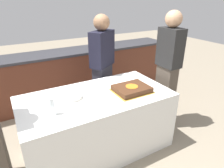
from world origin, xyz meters
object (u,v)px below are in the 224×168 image
Objects in this scene: cake at (132,89)px; wine_glass at (52,103)px; person_cutting_cake at (102,67)px; person_seated_right at (168,70)px; plate_stack at (73,97)px.

wine_glass reaches higher than cake.
wine_glass is 1.27m from person_cutting_cake.
person_seated_right is at bearing 102.87° from person_cutting_cake.
cake is 0.69m from person_seated_right.
person_seated_right reaches higher than cake.
person_seated_right is (0.67, -0.67, 0.05)m from person_cutting_cake.
cake is 0.71m from plate_stack.
person_seated_right is at bearing 5.48° from wine_glass.
plate_stack is 0.13× the size of person_cutting_cake.
cake is 0.28× the size of person_cutting_cake.
wine_glass is (-0.28, -0.22, 0.10)m from plate_stack.
wine_glass is at bearing 8.56° from person_cutting_cake.
cake is at bearing 57.78° from person_cutting_cake.
person_seated_right reaches higher than plate_stack.
cake is 0.27× the size of person_seated_right.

